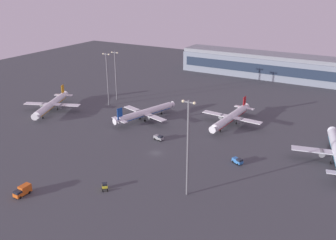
% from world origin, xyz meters
% --- Properties ---
extents(ground_plane, '(416.00, 416.00, 0.00)m').
position_xyz_m(ground_plane, '(0.00, 0.00, 0.00)').
color(ground_plane, '#424449').
extents(terminal_building, '(151.53, 22.40, 16.40)m').
position_xyz_m(terminal_building, '(19.82, 141.59, 8.09)').
color(terminal_building, gray).
rests_on(terminal_building, ground).
extents(airplane_taxiway_distant, '(28.64, 36.31, 9.75)m').
position_xyz_m(airplane_taxiway_distant, '(-72.28, 15.33, 3.68)').
color(airplane_taxiway_distant, white).
rests_on(airplane_taxiway_distant, ground).
extents(airplane_far_stand, '(28.14, 35.80, 9.40)m').
position_xyz_m(airplane_far_stand, '(-23.73, 28.71, 3.55)').
color(airplane_far_stand, white).
rests_on(airplane_far_stand, ground).
extents(airplane_near_gate, '(29.45, 37.81, 9.69)m').
position_xyz_m(airplane_near_gate, '(14.69, 43.34, 3.66)').
color(airplane_near_gate, white).
rests_on(airplane_near_gate, ground).
extents(cargo_loader, '(4.58, 3.63, 2.25)m').
position_xyz_m(cargo_loader, '(31.02, 7.20, 1.18)').
color(cargo_loader, '#3372BF').
rests_on(cargo_loader, ground).
extents(catering_truck, '(2.50, 5.69, 3.05)m').
position_xyz_m(catering_truck, '(-20.79, -46.71, 1.58)').
color(catering_truck, '#D85919').
rests_on(catering_truck, ground).
extents(pushback_tug, '(3.39, 3.49, 2.05)m').
position_xyz_m(pushback_tug, '(-0.53, -31.09, 1.07)').
color(pushback_tug, yellow).
rests_on(pushback_tug, ground).
extents(maintenance_van, '(4.43, 2.68, 2.25)m').
position_xyz_m(maintenance_van, '(-5.41, 11.12, 1.18)').
color(maintenance_van, gray).
rests_on(maintenance_van, ground).
extents(apron_light_central, '(4.80, 0.90, 28.31)m').
position_xyz_m(apron_light_central, '(-52.98, 37.81, 16.03)').
color(apron_light_central, slate).
rests_on(apron_light_central, ground).
extents(apron_light_west, '(4.80, 0.90, 27.28)m').
position_xyz_m(apron_light_west, '(-55.22, 47.91, 15.50)').
color(apron_light_west, slate).
rests_on(apron_light_west, ground).
extents(apron_light_east, '(4.80, 0.90, 31.44)m').
position_xyz_m(apron_light_east, '(24.13, -20.66, 17.63)').
color(apron_light_east, slate).
rests_on(apron_light_east, ground).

